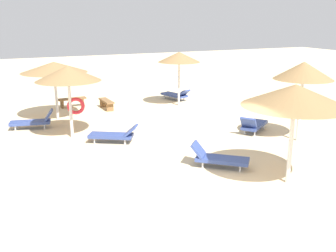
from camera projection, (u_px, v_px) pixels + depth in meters
name	position (u px, v px, depth m)	size (l,w,h in m)	color
ground_plane	(212.00, 195.00, 10.71)	(80.00, 80.00, 0.00)	beige
parasol_0	(54.00, 67.00, 17.96)	(3.06, 3.06, 2.72)	silver
parasol_1	(295.00, 96.00, 10.80)	(2.99, 2.99, 2.94)	silver
parasol_3	(68.00, 74.00, 15.09)	(2.56, 2.56, 2.91)	silver
parasol_4	(304.00, 71.00, 14.67)	(2.25, 2.25, 3.11)	silver
parasol_5	(179.00, 57.00, 20.72)	(2.27, 2.27, 2.92)	silver
lounger_0	(33.00, 121.00, 16.96)	(1.93, 0.99, 0.81)	#33478C
lounger_1	(218.00, 158.00, 12.58)	(1.83, 1.69, 0.79)	#33478C
lounger_3	(114.00, 135.00, 15.05)	(1.95, 1.51, 0.73)	#33478C
lounger_4	(254.00, 125.00, 16.41)	(1.88, 1.58, 0.81)	#33478C
lounger_5	(176.00, 95.00, 22.73)	(1.22, 2.00, 0.71)	#33478C
bench_0	(106.00, 103.00, 20.49)	(0.47, 1.52, 0.49)	brown
bench_1	(72.00, 101.00, 20.99)	(1.52, 0.49, 0.49)	brown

